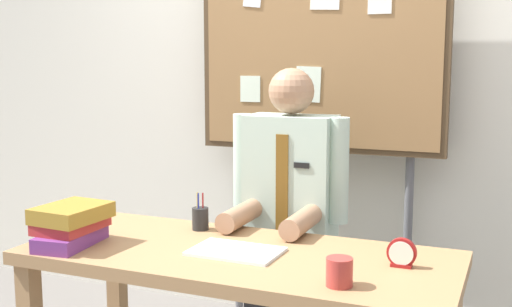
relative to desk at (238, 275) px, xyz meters
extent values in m
cube|color=silver|center=(0.00, 1.21, 0.72)|extent=(6.40, 0.08, 2.70)
cube|color=#9E754C|center=(0.00, 0.00, 0.07)|extent=(1.64, 0.69, 0.05)
cube|color=#9E754C|center=(-0.76, 0.29, -0.29)|extent=(0.07, 0.07, 0.67)
cube|color=#B2CCBC|center=(0.00, 0.59, 0.19)|extent=(0.40, 0.22, 0.75)
sphere|color=#A87A5B|center=(0.00, 0.59, 0.67)|extent=(0.21, 0.21, 0.21)
cylinder|color=#B2CCBC|center=(-0.23, 0.57, 0.33)|extent=(0.09, 0.09, 0.47)
cylinder|color=#B2CCBC|center=(0.23, 0.57, 0.33)|extent=(0.09, 0.09, 0.47)
cylinder|color=#A87A5B|center=(-0.14, 0.33, 0.14)|extent=(0.09, 0.30, 0.09)
cylinder|color=#A87A5B|center=(0.14, 0.33, 0.14)|extent=(0.09, 0.30, 0.09)
cube|color=brown|center=(0.00, 0.47, 0.24)|extent=(0.06, 0.01, 0.49)
cube|color=black|center=(0.09, 0.47, 0.36)|extent=(0.07, 0.01, 0.02)
cube|color=#4C3823|center=(0.00, 1.01, 0.90)|extent=(1.28, 0.05, 1.12)
cube|color=olive|center=(0.00, 1.00, 0.90)|extent=(1.22, 0.04, 1.06)
cylinder|color=#59595E|center=(-0.46, 1.04, -0.13)|extent=(0.04, 0.04, 1.00)
cylinder|color=#59595E|center=(0.46, 1.04, -0.13)|extent=(0.04, 0.04, 1.00)
cube|color=silver|center=(-0.05, 0.97, 0.69)|extent=(0.14, 0.00, 0.18)
cube|color=silver|center=(-0.37, 0.97, 0.66)|extent=(0.11, 0.00, 0.14)
cube|color=#72337F|center=(-0.63, -0.18, 0.12)|extent=(0.19, 0.31, 0.06)
cube|color=#B22D2D|center=(-0.64, -0.16, 0.17)|extent=(0.19, 0.27, 0.04)
cube|color=olive|center=(-0.63, -0.17, 0.22)|extent=(0.23, 0.28, 0.06)
cube|color=white|center=(0.00, -0.02, 0.10)|extent=(0.34, 0.23, 0.01)
cylinder|color=maroon|center=(0.60, 0.06, 0.14)|extent=(0.10, 0.02, 0.10)
cylinder|color=white|center=(0.60, 0.04, 0.14)|extent=(0.08, 0.00, 0.08)
cube|color=maroon|center=(0.60, 0.06, 0.10)|extent=(0.07, 0.04, 0.01)
cylinder|color=#B23833|center=(0.45, -0.21, 0.14)|extent=(0.09, 0.09, 0.09)
cylinder|color=#262626|center=(-0.28, 0.22, 0.14)|extent=(0.07, 0.07, 0.09)
cylinder|color=#263399|center=(-0.28, 0.21, 0.18)|extent=(0.01, 0.01, 0.15)
cylinder|color=maroon|center=(-0.27, 0.23, 0.18)|extent=(0.01, 0.01, 0.15)
cylinder|color=gold|center=(-0.29, 0.22, 0.18)|extent=(0.01, 0.01, 0.15)
camera|label=1|loc=(0.96, -2.12, 0.81)|focal=44.81mm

